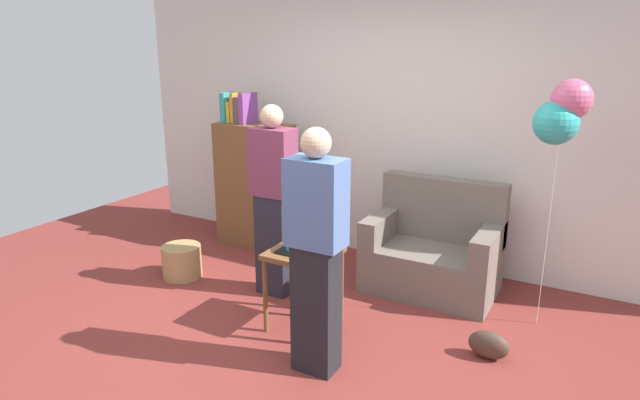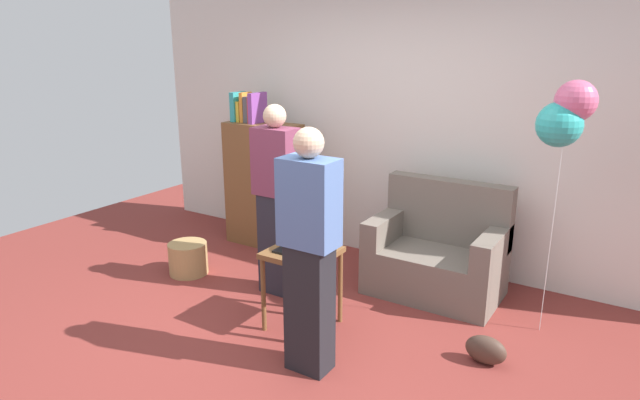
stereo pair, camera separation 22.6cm
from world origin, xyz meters
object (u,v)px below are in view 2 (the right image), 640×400
at_px(couch, 438,255).
at_px(person_holding_cake, 309,252).
at_px(side_table, 302,262).
at_px(balloon_bunch, 566,115).
at_px(birthday_cake, 302,244).
at_px(handbag, 486,350).
at_px(bookshelf, 264,182).
at_px(person_blowing_candles, 277,200).
at_px(wicker_basket, 188,258).

xyz_separation_m(couch, person_holding_cake, (-0.29, -1.57, 0.49)).
relative_size(side_table, balloon_bunch, 0.33).
distance_m(birthday_cake, handbag, 1.48).
xyz_separation_m(bookshelf, birthday_cake, (1.35, -1.27, -0.01)).
relative_size(couch, person_holding_cake, 0.67).
relative_size(bookshelf, person_blowing_candles, 0.99).
bearing_deg(birthday_cake, couch, 60.28).
bearing_deg(person_holding_cake, person_blowing_candles, -24.11).
bearing_deg(person_blowing_candles, balloon_bunch, 30.70).
bearing_deg(couch, birthday_cake, -119.72).
relative_size(couch, bookshelf, 0.69).
height_order(bookshelf, balloon_bunch, balloon_bunch).
bearing_deg(balloon_bunch, couch, 165.78).
relative_size(person_blowing_candles, handbag, 5.82).
xyz_separation_m(handbag, balloon_bunch, (0.22, 0.66, 1.54)).
height_order(couch, person_blowing_candles, person_blowing_candles).
relative_size(couch, side_table, 1.76).
distance_m(birthday_cake, wicker_basket, 1.57).
bearing_deg(person_blowing_candles, wicker_basket, -153.50).
bearing_deg(person_blowing_candles, handbag, 12.44).
xyz_separation_m(bookshelf, handbag, (2.69, -1.03, -0.58)).
bearing_deg(birthday_cake, person_holding_cake, -51.07).
xyz_separation_m(bookshelf, wicker_basket, (-0.11, -1.03, -0.53)).
height_order(birthday_cake, wicker_basket, birthday_cake).
relative_size(side_table, person_blowing_candles, 0.38).
height_order(side_table, birthday_cake, birthday_cake).
height_order(wicker_basket, handbag, wicker_basket).
bearing_deg(person_blowing_candles, person_holding_cake, -26.33).
bearing_deg(person_holding_cake, balloon_bunch, -112.56).
height_order(bookshelf, wicker_basket, bookshelf).
bearing_deg(balloon_bunch, person_holding_cake, -132.06).
bearing_deg(balloon_bunch, bookshelf, 172.66).
bearing_deg(handbag, side_table, -169.81).
height_order(couch, bookshelf, bookshelf).
bearing_deg(birthday_cake, handbag, 10.19).
distance_m(side_table, balloon_bunch, 2.12).
height_order(side_table, person_holding_cake, person_holding_cake).
bearing_deg(bookshelf, balloon_bunch, -7.34).
relative_size(side_table, person_holding_cake, 0.38).
bearing_deg(birthday_cake, bookshelf, 136.66).
distance_m(person_holding_cake, wicker_basket, 2.06).
relative_size(bookshelf, birthday_cake, 5.02).
height_order(person_holding_cake, wicker_basket, person_holding_cake).
xyz_separation_m(birthday_cake, person_blowing_candles, (-0.53, 0.40, 0.16)).
relative_size(couch, balloon_bunch, 0.59).
bearing_deg(bookshelf, wicker_basket, -96.39).
distance_m(bookshelf, person_blowing_candles, 1.21).
height_order(person_blowing_candles, person_holding_cake, same).
relative_size(handbag, balloon_bunch, 0.15).
distance_m(bookshelf, handbag, 2.94).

